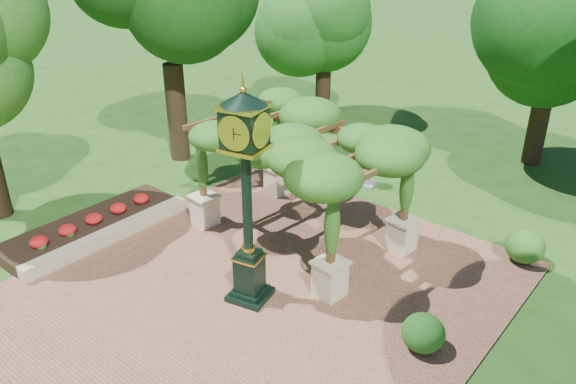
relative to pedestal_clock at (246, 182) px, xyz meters
The scene contains 11 objects.
ground 3.17m from the pedestal_clock, 91.99° to the right, with size 120.00×120.00×0.00m, color #1E4714.
brick_plaza 2.96m from the pedestal_clock, 114.49° to the right, with size 10.00×12.00×0.04m, color brown.
border_wall 5.44m from the pedestal_clock, behind, with size 0.35×5.00×0.40m, color #C6B793.
flower_bed 6.23m from the pedestal_clock, behind, with size 1.50×5.00×0.36m, color red.
pedestal_clock is the anchor object (origin of this frame).
pergola 3.03m from the pedestal_clock, 106.55° to the left, with size 5.82×3.99×3.46m.
sundial 7.45m from the pedestal_clock, 100.11° to the left, with size 0.72×0.72×1.09m.
shrub_mid 4.73m from the pedestal_clock, 13.90° to the left, with size 0.88×0.88×0.79m, color #1E5618.
shrub_back 7.46m from the pedestal_clock, 52.06° to the left, with size 0.98×0.98×0.88m, color #275B1A.
tree_west_far 13.12m from the pedestal_clock, 119.09° to the left, with size 3.68×3.68×6.90m.
tree_north 12.69m from the pedestal_clock, 79.41° to the left, with size 4.25×4.25×7.38m.
Camera 1 is at (7.46, -6.53, 7.93)m, focal length 35.00 mm.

